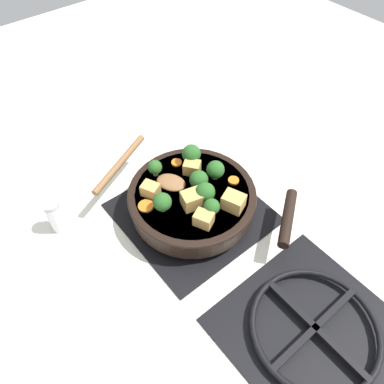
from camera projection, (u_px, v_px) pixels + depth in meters
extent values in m
plane|color=silver|center=(192.00, 213.00, 0.88)|extent=(2.40, 2.40, 0.00)
cube|color=black|center=(192.00, 212.00, 0.88)|extent=(0.31, 0.31, 0.01)
torus|color=black|center=(192.00, 208.00, 0.87)|extent=(0.24, 0.24, 0.01)
cube|color=black|center=(192.00, 208.00, 0.87)|extent=(0.01, 0.23, 0.01)
cube|color=black|center=(192.00, 208.00, 0.87)|extent=(0.23, 0.01, 0.01)
cube|color=black|center=(313.00, 331.00, 0.70)|extent=(0.31, 0.31, 0.01)
torus|color=black|center=(315.00, 328.00, 0.69)|extent=(0.24, 0.24, 0.01)
cube|color=black|center=(315.00, 328.00, 0.69)|extent=(0.01, 0.23, 0.01)
cube|color=black|center=(315.00, 328.00, 0.69)|extent=(0.23, 0.01, 0.01)
cylinder|color=black|center=(192.00, 199.00, 0.84)|extent=(0.28, 0.28, 0.05)
cylinder|color=brown|center=(192.00, 198.00, 0.84)|extent=(0.25, 0.25, 0.04)
torus|color=black|center=(192.00, 193.00, 0.83)|extent=(0.29, 0.29, 0.01)
cylinder|color=black|center=(288.00, 218.00, 0.79)|extent=(0.13, 0.10, 0.02)
ellipsoid|color=brown|center=(171.00, 182.00, 0.83)|extent=(0.07, 0.08, 0.01)
cylinder|color=brown|center=(120.00, 164.00, 0.87)|extent=(0.19, 0.10, 0.02)
cube|color=tan|center=(204.00, 219.00, 0.76)|extent=(0.04, 0.05, 0.03)
cube|color=tan|center=(233.00, 202.00, 0.78)|extent=(0.05, 0.05, 0.04)
cube|color=tan|center=(192.00, 168.00, 0.85)|extent=(0.05, 0.05, 0.03)
cube|color=tan|center=(193.00, 199.00, 0.79)|extent=(0.05, 0.05, 0.04)
cube|color=tan|center=(150.00, 190.00, 0.81)|extent=(0.04, 0.05, 0.03)
cylinder|color=#709956|center=(163.00, 209.00, 0.79)|extent=(0.01, 0.01, 0.01)
sphere|color=#285B23|center=(163.00, 203.00, 0.77)|extent=(0.04, 0.04, 0.04)
cylinder|color=#709956|center=(216.00, 177.00, 0.85)|extent=(0.01, 0.01, 0.01)
sphere|color=#285B23|center=(216.00, 170.00, 0.83)|extent=(0.04, 0.04, 0.04)
cylinder|color=#709956|center=(156.00, 173.00, 0.85)|extent=(0.01, 0.01, 0.01)
sphere|color=#285B23|center=(155.00, 167.00, 0.84)|extent=(0.03, 0.03, 0.03)
cylinder|color=#709956|center=(191.00, 161.00, 0.88)|extent=(0.01, 0.01, 0.01)
sphere|color=#285B23|center=(191.00, 154.00, 0.86)|extent=(0.04, 0.04, 0.04)
cylinder|color=#709956|center=(211.00, 212.00, 0.78)|extent=(0.01, 0.01, 0.01)
sphere|color=#285B23|center=(212.00, 207.00, 0.77)|extent=(0.03, 0.03, 0.03)
cylinder|color=#709956|center=(199.00, 187.00, 0.83)|extent=(0.01, 0.01, 0.01)
sphere|color=#285B23|center=(199.00, 180.00, 0.81)|extent=(0.04, 0.04, 0.04)
cylinder|color=#709956|center=(205.00, 199.00, 0.80)|extent=(0.01, 0.01, 0.01)
sphere|color=#285B23|center=(205.00, 192.00, 0.79)|extent=(0.04, 0.04, 0.04)
cylinder|color=orange|center=(146.00, 206.00, 0.80)|extent=(0.03, 0.03, 0.01)
cylinder|color=orange|center=(177.00, 163.00, 0.88)|extent=(0.02, 0.02, 0.01)
cylinder|color=orange|center=(233.00, 180.00, 0.84)|extent=(0.02, 0.02, 0.01)
cylinder|color=white|center=(57.00, 217.00, 0.83)|extent=(0.04, 0.04, 0.07)
cylinder|color=#B7B7BC|center=(51.00, 205.00, 0.80)|extent=(0.03, 0.03, 0.01)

